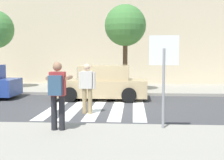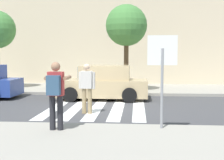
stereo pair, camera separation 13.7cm
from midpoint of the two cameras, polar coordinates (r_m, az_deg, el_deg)
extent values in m
plane|color=#424244|center=(11.95, -3.15, -5.17)|extent=(120.00, 120.00, 0.00)
cube|color=#9E998C|center=(17.85, -0.78, -1.62)|extent=(60.00, 4.80, 0.14)
cube|color=beige|center=(22.14, 0.16, 7.29)|extent=(56.00, 4.00, 6.06)
cube|color=silver|center=(12.43, -10.40, -4.83)|extent=(0.44, 5.20, 0.01)
cube|color=silver|center=(12.26, -6.76, -4.92)|extent=(0.44, 5.20, 0.01)
cube|color=silver|center=(12.14, -3.03, -4.99)|extent=(0.44, 5.20, 0.01)
cube|color=silver|center=(12.07, 0.75, -5.04)|extent=(0.44, 5.20, 0.01)
cube|color=silver|center=(12.05, 4.57, -5.07)|extent=(0.44, 5.20, 0.01)
cylinder|color=gray|center=(8.13, 8.92, -1.56)|extent=(0.07, 0.07, 2.07)
cube|color=white|center=(8.09, 9.00, 5.39)|extent=(0.76, 0.03, 0.76)
cube|color=red|center=(8.11, 8.99, 5.39)|extent=(0.66, 0.02, 0.66)
cylinder|color=#232328|center=(8.07, -11.03, -5.90)|extent=(0.15, 0.15, 0.88)
cylinder|color=#232328|center=(8.02, -9.64, -5.95)|extent=(0.15, 0.15, 0.88)
cube|color=#B73333|center=(7.94, -10.42, -0.67)|extent=(0.38, 0.24, 0.60)
sphere|color=#A37556|center=(7.91, -10.46, 2.43)|extent=(0.23, 0.23, 0.23)
cylinder|color=#A37556|center=(8.20, -11.67, 0.43)|extent=(0.10, 0.58, 0.10)
cylinder|color=#A37556|center=(8.09, -8.40, 0.41)|extent=(0.10, 0.58, 0.10)
cube|color=black|center=(8.32, -9.75, 0.72)|extent=(0.14, 0.10, 0.10)
cube|color=#335170|center=(7.72, -10.84, -0.98)|extent=(0.32, 0.20, 0.48)
cylinder|color=tan|center=(10.85, -5.43, -3.84)|extent=(0.15, 0.15, 0.88)
cylinder|color=tan|center=(10.81, -4.40, -3.87)|extent=(0.15, 0.15, 0.88)
cube|color=silver|center=(10.74, -4.94, 0.05)|extent=(0.40, 0.27, 0.60)
sphere|color=beige|center=(10.72, -4.96, 2.34)|extent=(0.23, 0.23, 0.23)
cylinder|color=silver|center=(10.80, -6.17, -0.04)|extent=(0.10, 0.10, 0.58)
cylinder|color=silver|center=(10.69, -3.69, -0.07)|extent=(0.10, 0.10, 0.58)
cylinder|color=black|center=(16.18, -18.81, -1.65)|extent=(0.64, 0.22, 0.64)
cube|color=tan|center=(14.14, -2.26, -1.44)|extent=(4.10, 1.70, 0.76)
cube|color=tan|center=(14.07, -1.66, 1.39)|extent=(2.20, 1.56, 0.64)
cube|color=slate|center=(14.21, -5.96, 1.40)|extent=(0.10, 1.50, 0.54)
cube|color=slate|center=(14.01, 2.29, 1.37)|extent=(0.10, 1.50, 0.51)
cylinder|color=black|center=(13.53, -8.01, -2.66)|extent=(0.64, 0.22, 0.64)
cylinder|color=black|center=(15.19, -6.69, -1.84)|extent=(0.64, 0.22, 0.64)
cylinder|color=black|center=(13.24, 2.82, -2.78)|extent=(0.64, 0.22, 0.64)
cylinder|color=black|center=(14.93, 2.95, -1.92)|extent=(0.64, 0.22, 0.64)
cylinder|color=brown|center=(16.06, 2.17, 2.82)|extent=(0.24, 0.24, 2.74)
sphere|color=#47843D|center=(16.11, 2.19, 9.97)|extent=(2.11, 2.11, 2.11)
camera|label=1|loc=(0.07, -90.34, -0.03)|focal=50.00mm
camera|label=2|loc=(0.07, 89.66, 0.03)|focal=50.00mm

